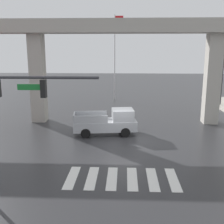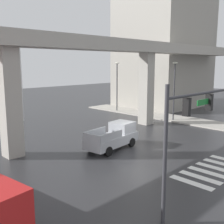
# 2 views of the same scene
# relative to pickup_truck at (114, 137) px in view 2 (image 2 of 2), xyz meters

# --- Properties ---
(ground_plane) EXTENTS (120.00, 120.00, 0.00)m
(ground_plane) POSITION_rel_pickup_truck_xyz_m (1.19, -1.90, -0.99)
(ground_plane) COLOR #2D2D30
(crosswalk_stripes) EXTENTS (6.05, 2.80, 0.01)m
(crosswalk_stripes) POSITION_rel_pickup_truck_xyz_m (1.19, -8.08, -0.98)
(crosswalk_stripes) COLOR silver
(crosswalk_stripes) RESTS_ON ground
(elevated_overpass) EXTENTS (53.80, 2.39, 9.46)m
(elevated_overpass) POSITION_rel_pickup_truck_xyz_m (1.19, 4.04, 7.15)
(elevated_overpass) COLOR #ADA89E
(elevated_overpass) RESTS_ON ground
(sidewalk_east) EXTENTS (4.00, 36.00, 0.15)m
(sidewalk_east) POSITION_rel_pickup_truck_xyz_m (14.32, 0.10, -0.91)
(sidewalk_east) COLOR #ADA89E
(sidewalk_east) RESTS_ON ground
(pickup_truck) EXTENTS (5.29, 2.54, 2.08)m
(pickup_truck) POSITION_rel_pickup_truck_xyz_m (0.00, 0.00, 0.00)
(pickup_truck) COLOR #A8AAAF
(pickup_truck) RESTS_ON ground
(traffic_signal_mast) EXTENTS (6.49, 0.32, 6.20)m
(traffic_signal_mast) POSITION_rel_pickup_truck_xyz_m (-4.59, -9.34, 3.40)
(traffic_signal_mast) COLOR #38383D
(traffic_signal_mast) RESTS_ON ground
(street_lamp_mid_block) EXTENTS (0.44, 0.70, 7.24)m
(street_lamp_mid_block) POSITION_rel_pickup_truck_xyz_m (13.12, 2.72, 3.57)
(street_lamp_mid_block) COLOR #38383D
(street_lamp_mid_block) RESTS_ON ground
(street_lamp_far_north) EXTENTS (0.44, 0.70, 7.24)m
(street_lamp_far_north) POSITION_rel_pickup_truck_xyz_m (13.12, 12.48, 3.57)
(street_lamp_far_north) COLOR #38383D
(street_lamp_far_north) RESTS_ON ground
(flagpole) EXTENTS (1.16, 0.12, 11.19)m
(flagpole) POSITION_rel_pickup_truck_xyz_m (-0.00, 15.79, 5.42)
(flagpole) COLOR silver
(flagpole) RESTS_ON ground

